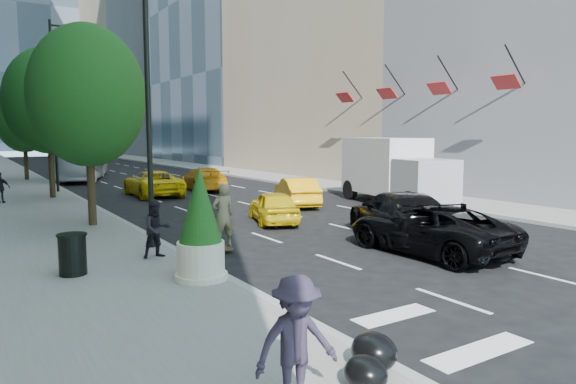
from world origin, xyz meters
TOP-DOWN VIEW (x-y plane):
  - ground at (0.00, 0.00)m, footprint 160.00×160.00m
  - sidewalk_left at (-9.00, 30.00)m, footprint 6.00×120.00m
  - sidewalk_right at (10.00, 30.00)m, footprint 4.00×120.00m
  - tower_right_far at (22.00, 98.00)m, footprint 20.00×24.00m
  - lamp_near at (-6.32, 4.00)m, footprint 2.13×0.22m
  - lamp_far at (-6.32, 22.00)m, footprint 2.13×0.22m
  - tree_near at (-7.20, 9.00)m, footprint 4.20×4.20m
  - tree_mid at (-7.20, 19.00)m, footprint 4.50×4.50m
  - tree_far at (-7.20, 32.00)m, footprint 3.90×3.90m
  - traffic_signal at (-6.40, 40.00)m, footprint 2.48×0.53m
  - facade_flags at (10.64, 10.00)m, footprint 1.85×13.30m
  - skateboarder at (-4.62, 2.96)m, footprint 0.72×0.49m
  - black_sedan_lincoln at (0.50, -0.60)m, footprint 2.60×5.38m
  - black_sedan_mercedes at (1.20, 1.35)m, footprint 4.49×6.14m
  - taxi_a at (-0.71, 6.50)m, footprint 2.71×4.14m
  - taxi_b at (2.74, 10.03)m, footprint 2.90×4.57m
  - taxi_c at (-2.00, 18.00)m, footprint 2.59×5.37m
  - taxi_d at (1.66, 19.16)m, footprint 2.59×5.22m
  - city_bus at (-3.20, 31.61)m, footprint 5.91×11.05m
  - box_truck at (7.26, 7.86)m, footprint 3.83×7.40m
  - pedestrian_a at (-6.80, 2.62)m, footprint 0.82×0.66m
  - pedestrian_b at (-9.74, 17.81)m, footprint 0.99×0.71m
  - pedestrian_c at (-7.90, -6.11)m, footprint 1.18×0.77m
  - trash_can at (-9.11, 2.00)m, footprint 0.65×0.65m
  - planter_shrub at (-6.60, -0.01)m, footprint 1.12×1.12m
  - garbage_bags at (-6.55, -5.96)m, footprint 1.12×1.08m

SIDE VIEW (x-z plane):
  - ground at x=0.00m, z-range 0.00..0.00m
  - sidewalk_left at x=-9.00m, z-range 0.00..0.15m
  - sidewalk_right at x=10.00m, z-range 0.00..0.15m
  - garbage_bags at x=-6.55m, z-range 0.14..0.69m
  - trash_can at x=-9.11m, z-range 0.15..1.12m
  - taxi_a at x=-0.71m, z-range 0.00..1.31m
  - taxi_b at x=2.74m, z-range 0.00..1.42m
  - taxi_d at x=1.66m, z-range 0.00..1.46m
  - taxi_c at x=-2.00m, z-range 0.00..1.48m
  - black_sedan_lincoln at x=0.50m, z-range 0.00..1.48m
  - black_sedan_mercedes at x=1.20m, z-range 0.00..1.65m
  - pedestrian_b at x=-9.74m, z-range 0.15..1.71m
  - pedestrian_a at x=-6.80m, z-range 0.15..1.75m
  - skateboarder at x=-4.62m, z-range 0.00..1.95m
  - pedestrian_c at x=-7.90m, z-range 0.15..1.87m
  - planter_shrub at x=-6.60m, z-range 0.08..2.78m
  - city_bus at x=-3.20m, z-range 0.00..3.01m
  - box_truck at x=7.26m, z-range 0.03..3.40m
  - traffic_signal at x=-6.40m, z-range 1.63..6.83m
  - tree_far at x=-7.20m, z-range 1.16..8.09m
  - tree_near at x=-7.20m, z-range 1.24..8.70m
  - tree_mid at x=-7.20m, z-range 1.32..9.31m
  - lamp_near at x=-6.32m, z-range 0.81..10.81m
  - lamp_far at x=-6.32m, z-range 0.81..10.81m
  - facade_flags at x=10.64m, z-range 5.16..7.21m
  - tower_right_far at x=22.00m, z-range 0.00..50.00m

